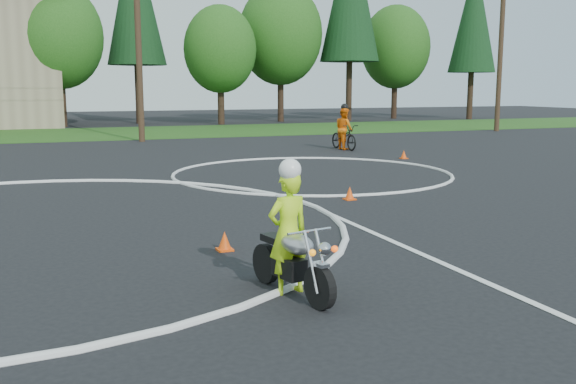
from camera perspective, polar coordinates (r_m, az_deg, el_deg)
name	(u,v)px	position (r m, az deg, el deg)	size (l,w,h in m)	color
grass_strip	(28,135)	(36.16, -22.11, 4.70)	(120.00, 10.00, 0.02)	#1E4714
course_markings	(121,209)	(13.72, -14.61, -1.46)	(19.05, 19.05, 0.12)	silver
primary_motorcycle	(293,261)	(7.76, 0.43, -6.14)	(0.60, 1.69, 0.90)	black
rider_primary_grp	(288,229)	(7.79, 0.03, -3.30)	(0.61, 0.47, 1.67)	#C1F81A
rider_second_grp	(344,133)	(25.99, 5.01, 5.21)	(0.79, 1.96, 1.84)	black
traffic_cones	(247,209)	(12.65, -3.68, -1.49)	(20.77, 12.48, 0.30)	#FF4E0D
treeline	(253,27)	(46.05, -3.17, 14.45)	(38.20, 8.10, 14.52)	#382619
utility_poles	(138,26)	(30.48, -13.21, 14.17)	(41.60, 1.12, 10.00)	#473321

